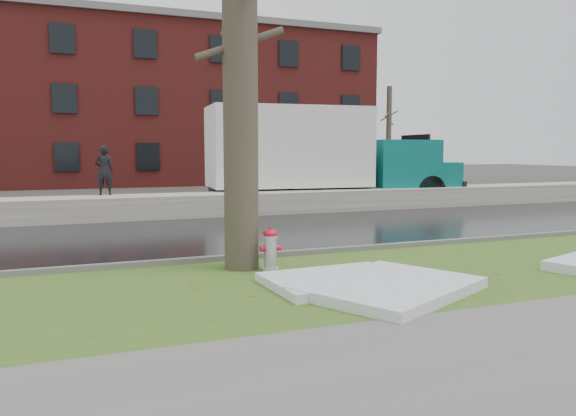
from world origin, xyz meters
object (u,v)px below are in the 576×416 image
object	(u,v)px
tree	(240,48)
worker	(104,170)
fire_hydrant	(270,248)
box_truck	(319,155)

from	to	relation	value
tree	worker	distance (m)	9.60
fire_hydrant	box_truck	distance (m)	11.88
fire_hydrant	worker	xyz separation A→B (m)	(-2.21, 9.51, 1.09)
tree	fire_hydrant	bearing A→B (deg)	-44.34
fire_hydrant	worker	world-z (taller)	worker
box_truck	worker	xyz separation A→B (m)	(-7.88, -0.81, -0.46)
fire_hydrant	worker	distance (m)	9.83
box_truck	worker	world-z (taller)	box_truck
fire_hydrant	worker	bearing A→B (deg)	102.52
fire_hydrant	tree	xyz separation A→B (m)	(-0.41, 0.40, 3.50)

